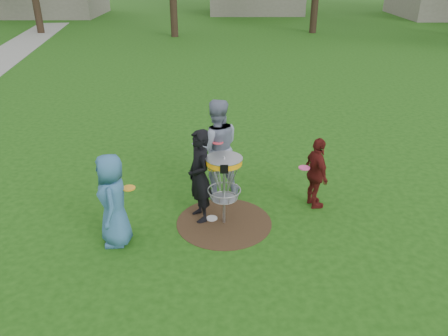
{
  "coord_description": "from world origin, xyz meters",
  "views": [
    {
      "loc": [
        -0.04,
        -6.98,
        4.52
      ],
      "look_at": [
        0.0,
        0.3,
        1.0
      ],
      "focal_mm": 35.0,
      "sensor_mm": 36.0,
      "label": 1
    }
  ],
  "objects_px": {
    "player_maroon": "(316,173)",
    "player_blue": "(113,200)",
    "player_grey": "(216,148)",
    "disc_golf_basket": "(224,174)",
    "player_black": "(199,176)"
  },
  "relations": [
    {
      "from": "player_maroon",
      "to": "player_blue",
      "type": "bearing_deg",
      "value": 95.04
    },
    {
      "from": "player_grey",
      "to": "player_maroon",
      "type": "distance_m",
      "value": 2.07
    },
    {
      "from": "player_blue",
      "to": "disc_golf_basket",
      "type": "xyz_separation_m",
      "value": [
        1.87,
        0.6,
        0.19
      ]
    },
    {
      "from": "player_maroon",
      "to": "disc_golf_basket",
      "type": "height_order",
      "value": "player_maroon"
    },
    {
      "from": "player_grey",
      "to": "disc_golf_basket",
      "type": "distance_m",
      "value": 1.23
    },
    {
      "from": "player_black",
      "to": "player_blue",
      "type": "bearing_deg",
      "value": -84.52
    },
    {
      "from": "player_grey",
      "to": "player_maroon",
      "type": "height_order",
      "value": "player_grey"
    },
    {
      "from": "disc_golf_basket",
      "to": "player_maroon",
      "type": "bearing_deg",
      "value": 18.81
    },
    {
      "from": "player_maroon",
      "to": "disc_golf_basket",
      "type": "bearing_deg",
      "value": 95.58
    },
    {
      "from": "player_blue",
      "to": "disc_golf_basket",
      "type": "height_order",
      "value": "player_blue"
    },
    {
      "from": "player_black",
      "to": "disc_golf_basket",
      "type": "bearing_deg",
      "value": 47.06
    },
    {
      "from": "player_blue",
      "to": "player_grey",
      "type": "xyz_separation_m",
      "value": [
        1.72,
        1.82,
        0.19
      ]
    },
    {
      "from": "player_blue",
      "to": "player_maroon",
      "type": "relative_size",
      "value": 1.15
    },
    {
      "from": "player_grey",
      "to": "player_maroon",
      "type": "relative_size",
      "value": 1.4
    },
    {
      "from": "player_blue",
      "to": "player_maroon",
      "type": "bearing_deg",
      "value": 99.49
    }
  ]
}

